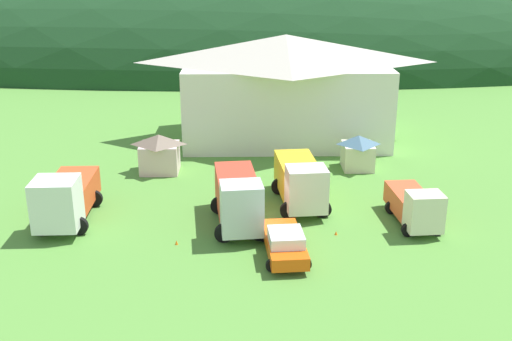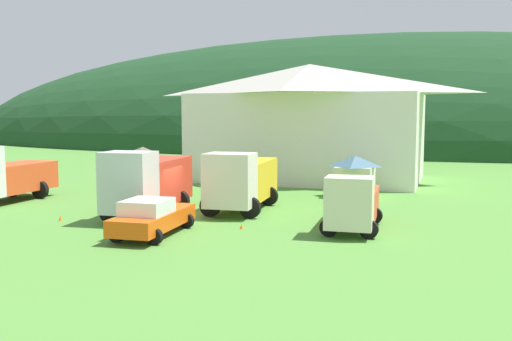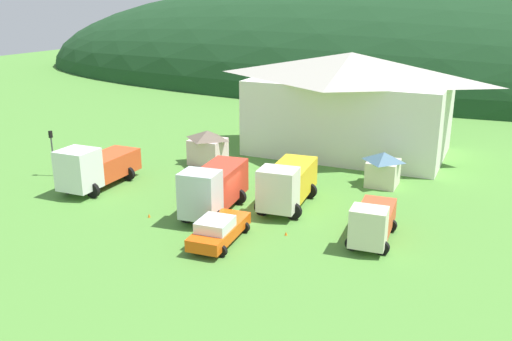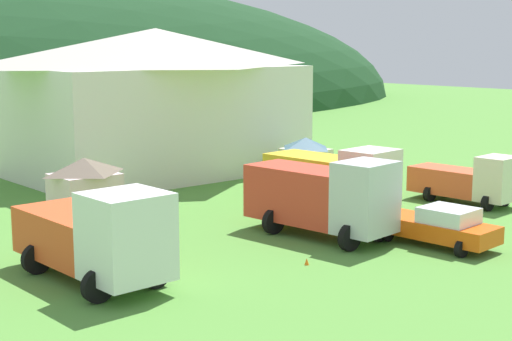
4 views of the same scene
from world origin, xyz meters
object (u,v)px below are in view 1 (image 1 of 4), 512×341
object	(u,v)px
play_shed_cream	(358,152)
service_pickup_orange	(285,242)
traffic_cone_near_pickup	(177,245)
tow_truck_silver	(238,198)
depot_building	(285,86)
heavy_rig_striped	(300,180)
traffic_cone_mid_row	(336,235)
heavy_rig_white	(65,197)
play_shed_pink	(159,153)
light_truck_cream	(415,206)

from	to	relation	value
play_shed_cream	service_pickup_orange	distance (m)	15.72
traffic_cone_near_pickup	tow_truck_silver	bearing A→B (deg)	35.96
depot_building	traffic_cone_near_pickup	world-z (taller)	depot_building
tow_truck_silver	heavy_rig_striped	bearing A→B (deg)	122.28
traffic_cone_near_pickup	traffic_cone_mid_row	distance (m)	9.26
play_shed_cream	heavy_rig_white	xyz separation A→B (m)	(-19.42, -9.69, 0.34)
depot_building	play_shed_pink	size ratio (longest dim) A/B	6.10
tow_truck_silver	service_pickup_orange	size ratio (longest dim) A/B	1.32
tow_truck_silver	play_shed_pink	bearing A→B (deg)	-154.62
tow_truck_silver	service_pickup_orange	distance (m)	4.86
play_shed_cream	service_pickup_orange	world-z (taller)	play_shed_cream
heavy_rig_striped	light_truck_cream	distance (m)	7.39
depot_building	traffic_cone_mid_row	xyz separation A→B (m)	(1.81, -19.97, -4.70)
light_truck_cream	traffic_cone_near_pickup	distance (m)	14.35
tow_truck_silver	traffic_cone_near_pickup	bearing A→B (deg)	-60.16
traffic_cone_near_pickup	depot_building	bearing A→B (deg)	70.71
tow_truck_silver	heavy_rig_striped	size ratio (longest dim) A/B	0.99
depot_building	play_shed_pink	world-z (taller)	depot_building
heavy_rig_white	light_truck_cream	world-z (taller)	heavy_rig_white
light_truck_cream	tow_truck_silver	bearing A→B (deg)	-94.29
tow_truck_silver	heavy_rig_striped	distance (m)	5.08
play_shed_cream	traffic_cone_near_pickup	bearing A→B (deg)	-134.19
tow_truck_silver	traffic_cone_near_pickup	size ratio (longest dim) A/B	13.31
play_shed_cream	play_shed_pink	distance (m)	15.00
depot_building	traffic_cone_mid_row	world-z (taller)	depot_building
play_shed_pink	tow_truck_silver	xyz separation A→B (m)	(6.00, -9.79, 0.31)
light_truck_cream	heavy_rig_white	bearing A→B (deg)	-95.79
heavy_rig_white	traffic_cone_near_pickup	size ratio (longest dim) A/B	13.66
depot_building	heavy_rig_white	distance (m)	23.19
play_shed_cream	service_pickup_orange	xyz separation A→B (m)	(-6.45, -14.32, -0.52)
heavy_rig_striped	traffic_cone_mid_row	world-z (taller)	heavy_rig_striped
depot_building	light_truck_cream	bearing A→B (deg)	-70.24
tow_truck_silver	heavy_rig_striped	world-z (taller)	tow_truck_silver
tow_truck_silver	traffic_cone_mid_row	distance (m)	6.17
heavy_rig_striped	light_truck_cream	xyz separation A→B (m)	(6.63, -3.22, -0.46)
tow_truck_silver	traffic_cone_near_pickup	xyz separation A→B (m)	(-3.47, -2.51, -1.81)
heavy_rig_striped	service_pickup_orange	xyz separation A→B (m)	(-1.44, -7.18, -0.88)
depot_building	heavy_rig_white	bearing A→B (deg)	-128.60
play_shed_pink	service_pickup_orange	bearing A→B (deg)	-58.26
heavy_rig_striped	traffic_cone_near_pickup	xyz separation A→B (m)	(-7.45, -5.67, -1.71)
traffic_cone_near_pickup	traffic_cone_mid_row	size ratio (longest dim) A/B	1.13
play_shed_cream	play_shed_pink	bearing A→B (deg)	-178.04
play_shed_cream	light_truck_cream	distance (m)	10.49
light_truck_cream	depot_building	bearing A→B (deg)	-164.21
heavy_rig_white	tow_truck_silver	world-z (taller)	tow_truck_silver
light_truck_cream	traffic_cone_mid_row	world-z (taller)	light_truck_cream
depot_building	service_pickup_orange	world-z (taller)	depot_building
traffic_cone_near_pickup	traffic_cone_mid_row	world-z (taller)	traffic_cone_near_pickup
tow_truck_silver	light_truck_cream	xyz separation A→B (m)	(10.61, -0.06, -0.56)
heavy_rig_striped	depot_building	bearing A→B (deg)	175.15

